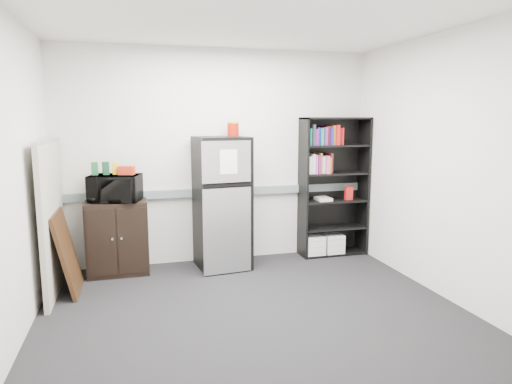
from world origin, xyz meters
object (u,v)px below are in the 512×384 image
bookshelf (332,184)px  cubicle_partition (52,217)px  microwave (115,188)px  refrigerator (222,203)px  cabinet (118,237)px

bookshelf → cubicle_partition: 3.45m
microwave → bookshelf: bearing=16.7°
bookshelf → refrigerator: size_ratio=1.14×
microwave → cabinet: bearing=105.0°
cubicle_partition → cabinet: (0.63, 0.42, -0.37)m
cubicle_partition → microwave: size_ratio=2.88×
cabinet → microwave: size_ratio=1.56×
bookshelf → microwave: bookshelf is taller
bookshelf → refrigerator: bearing=-174.6°
microwave → refrigerator: size_ratio=0.35×
cubicle_partition → cabinet: cubicle_partition is taller
bookshelf → refrigerator: (-1.53, -0.15, -0.16)m
microwave → refrigerator: (1.25, -0.06, -0.22)m
microwave → refrigerator: refrigerator is taller
cabinet → bookshelf: bearing=1.4°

